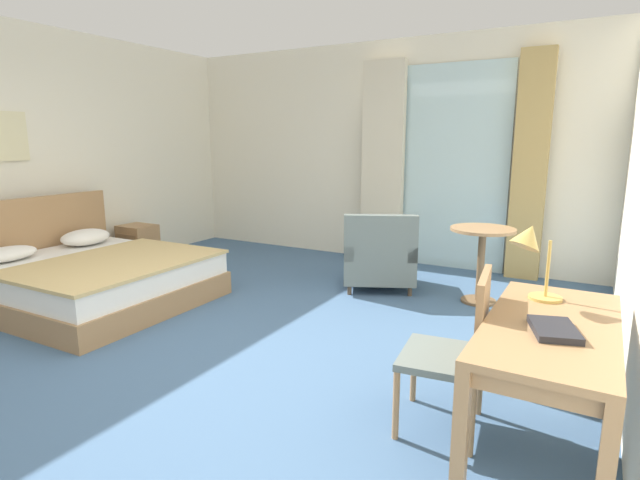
{
  "coord_description": "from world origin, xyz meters",
  "views": [
    {
      "loc": [
        2.61,
        -2.56,
        1.58
      ],
      "look_at": [
        0.73,
        0.77,
        0.81
      ],
      "focal_mm": 27.87,
      "sensor_mm": 36.0,
      "label": 1
    }
  ],
  "objects_px": {
    "closed_book": "(554,329)",
    "round_cafe_table": "(482,248)",
    "bed": "(91,277)",
    "desk_chair": "(458,345)",
    "desk_lamp": "(531,246)",
    "writing_desk": "(550,341)",
    "framed_picture": "(8,136)",
    "nightstand": "(138,244)",
    "armchair_by_window": "(379,259)"
  },
  "relations": [
    {
      "from": "round_cafe_table",
      "to": "framed_picture",
      "type": "distance_m",
      "value": 4.98
    },
    {
      "from": "bed",
      "to": "closed_book",
      "type": "bearing_deg",
      "value": -8.69
    },
    {
      "from": "nightstand",
      "to": "armchair_by_window",
      "type": "relative_size",
      "value": 0.52
    },
    {
      "from": "armchair_by_window",
      "to": "framed_picture",
      "type": "relative_size",
      "value": 1.91
    },
    {
      "from": "writing_desk",
      "to": "desk_lamp",
      "type": "distance_m",
      "value": 0.5
    },
    {
      "from": "closed_book",
      "to": "framed_picture",
      "type": "bearing_deg",
      "value": 155.82
    },
    {
      "from": "bed",
      "to": "round_cafe_table",
      "type": "height_order",
      "value": "bed"
    },
    {
      "from": "bed",
      "to": "desk_chair",
      "type": "xyz_separation_m",
      "value": [
        3.72,
        -0.45,
        0.24
      ]
    },
    {
      "from": "writing_desk",
      "to": "closed_book",
      "type": "relative_size",
      "value": 4.59
    },
    {
      "from": "desk_lamp",
      "to": "closed_book",
      "type": "height_order",
      "value": "desk_lamp"
    },
    {
      "from": "armchair_by_window",
      "to": "round_cafe_table",
      "type": "bearing_deg",
      "value": 3.74
    },
    {
      "from": "desk_lamp",
      "to": "desk_chair",
      "type": "bearing_deg",
      "value": -144.55
    },
    {
      "from": "closed_book",
      "to": "desk_chair",
      "type": "bearing_deg",
      "value": 140.8
    },
    {
      "from": "armchair_by_window",
      "to": "framed_picture",
      "type": "xyz_separation_m",
      "value": [
        -3.45,
        -1.81,
        1.29
      ]
    },
    {
      "from": "writing_desk",
      "to": "desk_lamp",
      "type": "height_order",
      "value": "desk_lamp"
    },
    {
      "from": "bed",
      "to": "round_cafe_table",
      "type": "bearing_deg",
      "value": 29.21
    },
    {
      "from": "bed",
      "to": "desk_chair",
      "type": "distance_m",
      "value": 3.75
    },
    {
      "from": "closed_book",
      "to": "round_cafe_table",
      "type": "distance_m",
      "value": 2.65
    },
    {
      "from": "bed",
      "to": "writing_desk",
      "type": "height_order",
      "value": "bed"
    },
    {
      "from": "nightstand",
      "to": "closed_book",
      "type": "xyz_separation_m",
      "value": [
        5.01,
        -1.94,
        0.49
      ]
    },
    {
      "from": "nightstand",
      "to": "desk_lamp",
      "type": "xyz_separation_m",
      "value": [
        4.85,
        -1.55,
        0.78
      ]
    },
    {
      "from": "writing_desk",
      "to": "desk_chair",
      "type": "xyz_separation_m",
      "value": [
        -0.45,
        0.05,
        -0.14
      ]
    },
    {
      "from": "bed",
      "to": "desk_lamp",
      "type": "xyz_separation_m",
      "value": [
        4.01,
        -0.24,
        0.78
      ]
    },
    {
      "from": "desk_chair",
      "to": "nightstand",
      "type": "bearing_deg",
      "value": 158.87
    },
    {
      "from": "nightstand",
      "to": "closed_book",
      "type": "distance_m",
      "value": 5.4
    },
    {
      "from": "writing_desk",
      "to": "desk_lamp",
      "type": "relative_size",
      "value": 2.78
    },
    {
      "from": "armchair_by_window",
      "to": "desk_chair",
      "type": "bearing_deg",
      "value": -58.17
    },
    {
      "from": "bed",
      "to": "framed_picture",
      "type": "xyz_separation_m",
      "value": [
        -1.13,
        -0.0,
        1.36
      ]
    },
    {
      "from": "framed_picture",
      "to": "writing_desk",
      "type": "bearing_deg",
      "value": -5.41
    },
    {
      "from": "armchair_by_window",
      "to": "writing_desk",
      "type": "bearing_deg",
      "value": -51.34
    },
    {
      "from": "round_cafe_table",
      "to": "nightstand",
      "type": "bearing_deg",
      "value": -172.24
    },
    {
      "from": "bed",
      "to": "desk_chair",
      "type": "height_order",
      "value": "bed"
    },
    {
      "from": "bed",
      "to": "desk_lamp",
      "type": "relative_size",
      "value": 4.29
    },
    {
      "from": "bed",
      "to": "armchair_by_window",
      "type": "height_order",
      "value": "bed"
    },
    {
      "from": "round_cafe_table",
      "to": "framed_picture",
      "type": "xyz_separation_m",
      "value": [
        -4.49,
        -1.88,
        1.07
      ]
    },
    {
      "from": "round_cafe_table",
      "to": "framed_picture",
      "type": "height_order",
      "value": "framed_picture"
    },
    {
      "from": "armchair_by_window",
      "to": "framed_picture",
      "type": "bearing_deg",
      "value": -152.3
    },
    {
      "from": "writing_desk",
      "to": "desk_lamp",
      "type": "xyz_separation_m",
      "value": [
        -0.15,
        0.26,
        0.4
      ]
    },
    {
      "from": "desk_chair",
      "to": "framed_picture",
      "type": "height_order",
      "value": "framed_picture"
    },
    {
      "from": "bed",
      "to": "closed_book",
      "type": "xyz_separation_m",
      "value": [
        4.18,
        -0.64,
        0.49
      ]
    },
    {
      "from": "writing_desk",
      "to": "nightstand",
      "type": "bearing_deg",
      "value": 160.09
    },
    {
      "from": "bed",
      "to": "closed_book",
      "type": "distance_m",
      "value": 4.26
    },
    {
      "from": "nightstand",
      "to": "desk_lamp",
      "type": "bearing_deg",
      "value": -17.7
    },
    {
      "from": "bed",
      "to": "nightstand",
      "type": "distance_m",
      "value": 1.55
    },
    {
      "from": "desk_chair",
      "to": "round_cafe_table",
      "type": "relative_size",
      "value": 1.21
    },
    {
      "from": "writing_desk",
      "to": "desk_chair",
      "type": "bearing_deg",
      "value": 173.54
    },
    {
      "from": "desk_chair",
      "to": "round_cafe_table",
      "type": "xyz_separation_m",
      "value": [
        -0.36,
        2.33,
        0.05
      ]
    },
    {
      "from": "desk_chair",
      "to": "desk_lamp",
      "type": "distance_m",
      "value": 0.65
    },
    {
      "from": "closed_book",
      "to": "round_cafe_table",
      "type": "bearing_deg",
      "value": 90.86
    },
    {
      "from": "writing_desk",
      "to": "framed_picture",
      "type": "distance_m",
      "value": 5.41
    }
  ]
}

